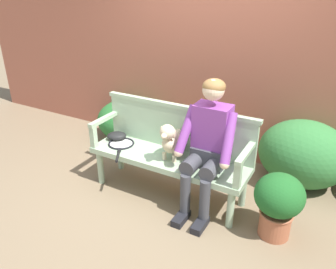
% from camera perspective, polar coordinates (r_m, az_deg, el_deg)
% --- Properties ---
extents(ground_plane, '(40.00, 40.00, 0.00)m').
position_cam_1_polar(ground_plane, '(3.72, 0.00, -9.91)').
color(ground_plane, '#7A664C').
extents(brick_garden_fence, '(8.00, 0.30, 2.80)m').
position_cam_1_polar(brick_garden_fence, '(4.26, 8.69, 14.94)').
color(brick_garden_fence, '#9E5642').
rests_on(brick_garden_fence, ground).
extents(hedge_bush_far_left, '(0.98, 0.79, 0.75)m').
position_cam_1_polar(hedge_bush_far_left, '(3.97, 22.06, -3.08)').
color(hedge_bush_far_left, '#337538').
rests_on(hedge_bush_far_left, ground).
extents(hedge_bush_far_right, '(0.93, 0.81, 0.58)m').
position_cam_1_polar(hedge_bush_far_right, '(4.80, -6.67, 2.39)').
color(hedge_bush_far_right, '#286B2D').
rests_on(hedge_bush_far_right, ground).
extents(garden_bench, '(1.69, 0.49, 0.46)m').
position_cam_1_polar(garden_bench, '(3.50, 0.00, -4.60)').
color(garden_bench, '#9EB793').
rests_on(garden_bench, ground).
extents(bench_backrest, '(1.73, 0.06, 0.50)m').
position_cam_1_polar(bench_backrest, '(3.53, 1.72, 1.37)').
color(bench_backrest, '#9EB793').
rests_on(bench_backrest, garden_bench).
extents(bench_armrest_left_end, '(0.06, 0.49, 0.28)m').
position_cam_1_polar(bench_armrest_left_end, '(3.74, -11.50, 1.39)').
color(bench_armrest_left_end, '#9EB793').
rests_on(bench_armrest_left_end, garden_bench).
extents(bench_armrest_right_end, '(0.06, 0.49, 0.28)m').
position_cam_1_polar(bench_armrest_right_end, '(3.04, 12.61, -4.61)').
color(bench_armrest_right_end, '#9EB793').
rests_on(bench_armrest_right_end, garden_bench).
extents(person_seated, '(0.56, 0.65, 1.33)m').
position_cam_1_polar(person_seated, '(3.17, 6.82, -1.37)').
color(person_seated, black).
rests_on(person_seated, ground).
extents(dog_on_bench, '(0.21, 0.42, 0.41)m').
position_cam_1_polar(dog_on_bench, '(3.34, 0.60, -0.98)').
color(dog_on_bench, beige).
rests_on(dog_on_bench, garden_bench).
extents(tennis_racket, '(0.42, 0.56, 0.03)m').
position_cam_1_polar(tennis_racket, '(3.73, -8.01, -1.70)').
color(tennis_racket, black).
rests_on(tennis_racket, garden_bench).
extents(baseball_glove, '(0.28, 0.26, 0.09)m').
position_cam_1_polar(baseball_glove, '(3.85, -8.72, -0.23)').
color(baseball_glove, black).
rests_on(baseball_glove, garden_bench).
extents(potted_plant, '(0.43, 0.43, 0.62)m').
position_cam_1_polar(potted_plant, '(3.13, 18.28, -10.78)').
color(potted_plant, '#A85B3D').
rests_on(potted_plant, ground).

